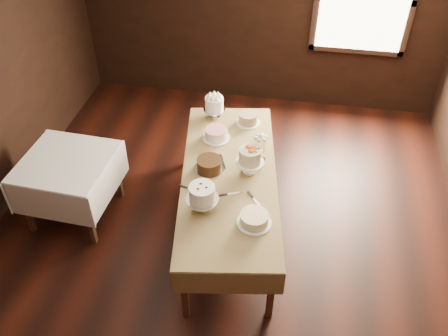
% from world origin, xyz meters
% --- Properties ---
extents(floor, '(5.00, 6.00, 0.01)m').
position_xyz_m(floor, '(0.00, 0.00, 0.00)').
color(floor, black).
rests_on(floor, ground).
extents(wall_back, '(5.00, 0.02, 2.80)m').
position_xyz_m(wall_back, '(0.00, 3.00, 1.40)').
color(wall_back, black).
rests_on(wall_back, ground).
extents(window, '(1.10, 0.05, 1.30)m').
position_xyz_m(window, '(1.30, 2.94, 1.60)').
color(window, '#FFEABF').
rests_on(window, wall_back).
extents(display_table, '(1.30, 2.51, 0.74)m').
position_xyz_m(display_table, '(0.03, 0.35, 0.68)').
color(display_table, '#442615').
rests_on(display_table, ground).
extents(side_table, '(0.94, 0.94, 0.76)m').
position_xyz_m(side_table, '(-1.67, 0.24, 0.67)').
color(side_table, '#442615').
rests_on(side_table, ground).
extents(cake_meringue, '(0.25, 0.25, 0.27)m').
position_xyz_m(cake_meringue, '(-0.31, 1.32, 0.86)').
color(cake_meringue, silver).
rests_on(cake_meringue, display_table).
extents(cake_speckled, '(0.27, 0.27, 0.13)m').
position_xyz_m(cake_speckled, '(0.08, 1.26, 0.80)').
color(cake_speckled, white).
rests_on(cake_speckled, display_table).
extents(cake_lattice, '(0.30, 0.30, 0.11)m').
position_xyz_m(cake_lattice, '(-0.22, 0.92, 0.79)').
color(cake_lattice, white).
rests_on(cake_lattice, display_table).
extents(cake_chocolate, '(0.31, 0.31, 0.12)m').
position_xyz_m(cake_chocolate, '(-0.19, 0.40, 0.80)').
color(cake_chocolate, silver).
rests_on(cake_chocolate, display_table).
extents(cake_flowers, '(0.29, 0.29, 0.29)m').
position_xyz_m(cake_flowers, '(0.22, 0.44, 0.87)').
color(cake_flowers, white).
rests_on(cake_flowers, display_table).
extents(cake_swirl, '(0.30, 0.30, 0.28)m').
position_xyz_m(cake_swirl, '(-0.14, -0.15, 0.86)').
color(cake_swirl, silver).
rests_on(cake_swirl, display_table).
extents(cake_cream, '(0.32, 0.32, 0.11)m').
position_xyz_m(cake_cream, '(0.35, -0.26, 0.79)').
color(cake_cream, white).
rests_on(cake_cream, display_table).
extents(cake_server_a, '(0.23, 0.12, 0.01)m').
position_xyz_m(cake_server_a, '(0.12, 0.10, 0.74)').
color(cake_server_a, silver).
rests_on(cake_server_a, display_table).
extents(cake_server_b, '(0.17, 0.20, 0.01)m').
position_xyz_m(cake_server_b, '(0.35, 0.01, 0.74)').
color(cake_server_b, silver).
rests_on(cake_server_b, display_table).
extents(cake_server_c, '(0.11, 0.23, 0.01)m').
position_xyz_m(cake_server_c, '(-0.09, 0.58, 0.74)').
color(cake_server_c, silver).
rests_on(cake_server_c, display_table).
extents(cake_server_d, '(0.17, 0.20, 0.01)m').
position_xyz_m(cake_server_d, '(0.25, 0.67, 0.74)').
color(cake_server_d, silver).
rests_on(cake_server_d, display_table).
extents(cake_server_e, '(0.24, 0.09, 0.01)m').
position_xyz_m(cake_server_e, '(-0.27, 0.06, 0.74)').
color(cake_server_e, silver).
rests_on(cake_server_e, display_table).
extents(flower_vase, '(0.18, 0.18, 0.14)m').
position_xyz_m(flower_vase, '(0.30, 0.59, 0.81)').
color(flower_vase, '#2D2823').
rests_on(flower_vase, display_table).
extents(flower_bouquet, '(0.14, 0.14, 0.20)m').
position_xyz_m(flower_bouquet, '(0.30, 0.59, 0.99)').
color(flower_bouquet, white).
rests_on(flower_bouquet, flower_vase).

